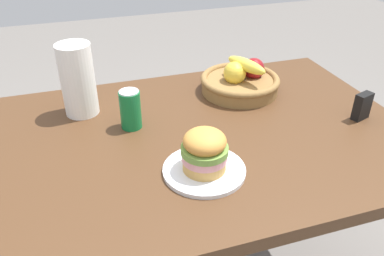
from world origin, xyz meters
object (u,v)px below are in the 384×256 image
(paper_towel_roll, at_px, (78,80))
(napkin_holder, at_px, (362,106))
(plate, at_px, (204,170))
(sandwich, at_px, (205,150))
(fruit_basket, at_px, (241,81))
(soda_can, at_px, (130,109))

(paper_towel_roll, distance_m, napkin_holder, 0.93)
(napkin_holder, bearing_deg, plate, 173.43)
(plate, relative_size, sandwich, 1.79)
(sandwich, height_order, napkin_holder, sandwich)
(fruit_basket, distance_m, paper_towel_roll, 0.58)
(paper_towel_roll, bearing_deg, napkin_holder, -20.36)
(plate, relative_size, napkin_holder, 2.48)
(plate, bearing_deg, soda_can, 115.93)
(plate, bearing_deg, paper_towel_roll, 123.02)
(sandwich, relative_size, fruit_basket, 0.43)
(plate, height_order, fruit_basket, fruit_basket)
(plate, bearing_deg, fruit_basket, 55.38)
(plate, bearing_deg, sandwich, 180.00)
(sandwich, relative_size, napkin_holder, 1.38)
(soda_can, bearing_deg, napkin_holder, -13.80)
(sandwich, height_order, fruit_basket, fruit_basket)
(soda_can, distance_m, fruit_basket, 0.45)
(plate, distance_m, sandwich, 0.06)
(soda_can, xyz_separation_m, fruit_basket, (0.43, 0.13, -0.02))
(napkin_holder, bearing_deg, fruit_basket, 116.46)
(plate, bearing_deg, napkin_holder, 10.98)
(plate, distance_m, fruit_basket, 0.51)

